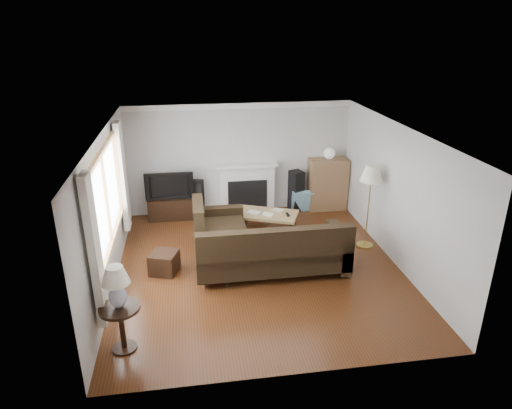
{
  "coord_description": "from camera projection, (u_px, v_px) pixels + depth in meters",
  "views": [
    {
      "loc": [
        -1.14,
        -7.15,
        4.14
      ],
      "look_at": [
        0.0,
        0.3,
        1.1
      ],
      "focal_mm": 32.0,
      "sensor_mm": 36.0,
      "label": 1
    }
  ],
  "objects": [
    {
      "name": "side_table",
      "position": [
        122.0,
        328.0,
        6.08
      ],
      "size": [
        0.54,
        0.54,
        0.67
      ],
      "primitive_type": "cube",
      "color": "black",
      "rests_on": "ground"
    },
    {
      "name": "curtain_near",
      "position": [
        95.0,
        252.0,
        5.83
      ],
      "size": [
        0.1,
        0.35,
        2.1
      ],
      "primitive_type": "cube",
      "color": "beige",
      "rests_on": "room"
    },
    {
      "name": "fireplace",
      "position": [
        247.0,
        188.0,
        10.49
      ],
      "size": [
        1.4,
        0.26,
        1.15
      ],
      "primitive_type": "cube",
      "color": "white",
      "rests_on": "room"
    },
    {
      "name": "sectional_sofa",
      "position": [
        272.0,
        248.0,
        7.96
      ],
      "size": [
        2.87,
        2.1,
        0.93
      ],
      "primitive_type": "cube",
      "color": "black",
      "rests_on": "ground"
    },
    {
      "name": "coffee_table",
      "position": [
        267.0,
        223.0,
        9.46
      ],
      "size": [
        1.38,
        1.08,
        0.48
      ],
      "primitive_type": "cube",
      "rotation": [
        0.0,
        0.0,
        -0.39
      ],
      "color": "olive",
      "rests_on": "ground"
    },
    {
      "name": "room",
      "position": [
        259.0,
        203.0,
        7.8
      ],
      "size": [
        5.1,
        5.6,
        2.54
      ],
      "color": "#4B2510",
      "rests_on": "ground"
    },
    {
      "name": "table_lamp",
      "position": [
        117.0,
        288.0,
        5.84
      ],
      "size": [
        0.36,
        0.36,
        0.59
      ],
      "primitive_type": "cube",
      "color": "silver",
      "rests_on": "side_table"
    },
    {
      "name": "television",
      "position": [
        169.0,
        184.0,
        10.03
      ],
      "size": [
        1.05,
        0.14,
        0.61
      ],
      "primitive_type": "imported",
      "color": "black",
      "rests_on": "tv_stand"
    },
    {
      "name": "speaker_right",
      "position": [
        296.0,
        191.0,
        10.59
      ],
      "size": [
        0.36,
        0.39,
        0.96
      ],
      "primitive_type": "cube",
      "rotation": [
        0.0,
        0.0,
        0.35
      ],
      "color": "black",
      "rests_on": "ground"
    },
    {
      "name": "floor_lamp",
      "position": [
        368.0,
        207.0,
        8.73
      ],
      "size": [
        0.51,
        0.51,
        1.67
      ],
      "primitive_type": "cube",
      "rotation": [
        0.0,
        0.0,
        0.22
      ],
      "color": "#A8903A",
      "rests_on": "ground"
    },
    {
      "name": "tv_stand",
      "position": [
        171.0,
        207.0,
        10.24
      ],
      "size": [
        1.0,
        0.45,
        0.5
      ],
      "primitive_type": "cube",
      "color": "black",
      "rests_on": "ground"
    },
    {
      "name": "globe_lamp",
      "position": [
        329.0,
        154.0,
        10.35
      ],
      "size": [
        0.26,
        0.26,
        0.26
      ],
      "primitive_type": "sphere",
      "color": "white",
      "rests_on": "bookshelf"
    },
    {
      "name": "speaker_left",
      "position": [
        198.0,
        198.0,
        10.31
      ],
      "size": [
        0.3,
        0.33,
        0.83
      ],
      "primitive_type": "cube",
      "rotation": [
        0.0,
        0.0,
        -0.27
      ],
      "color": "black",
      "rests_on": "ground"
    },
    {
      "name": "footstool",
      "position": [
        164.0,
        263.0,
        8.03
      ],
      "size": [
        0.57,
        0.57,
        0.38
      ],
      "primitive_type": "cube",
      "rotation": [
        0.0,
        0.0,
        -0.33
      ],
      "color": "black",
      "rests_on": "ground"
    },
    {
      "name": "window",
      "position": [
        107.0,
        199.0,
        7.16
      ],
      "size": [
        0.12,
        2.74,
        1.54
      ],
      "primitive_type": "cube",
      "color": "olive",
      "rests_on": "room"
    },
    {
      "name": "bookshelf",
      "position": [
        327.0,
        184.0,
        10.63
      ],
      "size": [
        0.88,
        0.42,
        1.22
      ],
      "primitive_type": "cube",
      "color": "brown",
      "rests_on": "ground"
    },
    {
      "name": "curtain_far",
      "position": [
        123.0,
        177.0,
        8.62
      ],
      "size": [
        0.1,
        0.35,
        2.1
      ],
      "primitive_type": "cube",
      "color": "beige",
      "rests_on": "room"
    }
  ]
}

